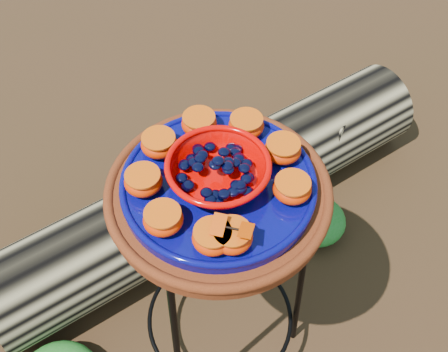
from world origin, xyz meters
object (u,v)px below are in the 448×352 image
cobalt_plate (218,185)px  driftwood_log (215,191)px  plant_stand (220,282)px  red_bowl (218,173)px  terracotta_saucer (218,195)px

cobalt_plate → driftwood_log: cobalt_plate is taller
plant_stand → red_bowl: red_bowl is taller
cobalt_plate → driftwood_log: 0.75m
plant_stand → terracotta_saucer: size_ratio=1.56×
terracotta_saucer → cobalt_plate: 0.03m
plant_stand → driftwood_log: plant_stand is taller
driftwood_log → terracotta_saucer: bearing=-119.5°
red_bowl → cobalt_plate: bearing=0.0°
cobalt_plate → driftwood_log: size_ratio=0.25×
red_bowl → driftwood_log: red_bowl is taller
terracotta_saucer → red_bowl: bearing=0.0°
red_bowl → driftwood_log: (0.22, 0.39, -0.64)m
plant_stand → cobalt_plate: size_ratio=1.82×
driftwood_log → red_bowl: bearing=-119.5°
plant_stand → cobalt_plate: bearing=0.0°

